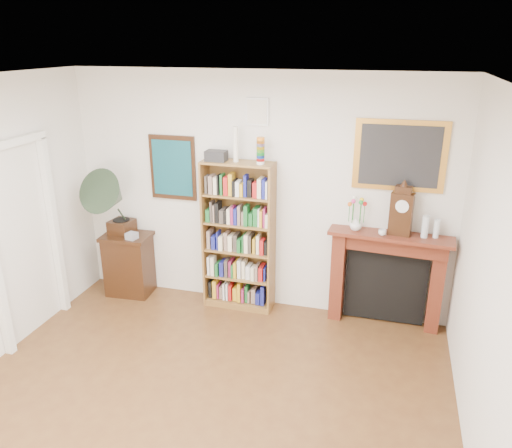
% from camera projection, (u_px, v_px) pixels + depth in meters
% --- Properties ---
extents(room, '(4.51, 5.01, 2.81)m').
position_uv_depth(room, '(164.00, 292.00, 3.56)').
color(room, '#523019').
rests_on(room, ground).
extents(door_casing, '(0.08, 1.02, 2.17)m').
position_uv_depth(door_casing, '(23.00, 225.00, 5.25)').
color(door_casing, white).
rests_on(door_casing, left_wall).
extents(teal_poster, '(0.58, 0.04, 0.78)m').
position_uv_depth(teal_poster, '(173.00, 168.00, 5.98)').
color(teal_poster, black).
rests_on(teal_poster, back_wall).
extents(small_picture, '(0.26, 0.04, 0.30)m').
position_uv_depth(small_picture, '(257.00, 112.00, 5.47)').
color(small_picture, white).
rests_on(small_picture, back_wall).
extents(gilt_painting, '(0.95, 0.04, 0.75)m').
position_uv_depth(gilt_painting, '(400.00, 156.00, 5.22)').
color(gilt_painting, gold).
rests_on(gilt_painting, back_wall).
extents(bookshelf, '(0.84, 0.31, 2.08)m').
position_uv_depth(bookshelf, '(238.00, 229.00, 5.84)').
color(bookshelf, brown).
rests_on(bookshelf, floor).
extents(side_cabinet, '(0.61, 0.47, 0.80)m').
position_uv_depth(side_cabinet, '(129.00, 264.00, 6.36)').
color(side_cabinet, black).
rests_on(side_cabinet, floor).
extents(fireplace, '(1.34, 0.41, 1.12)m').
position_uv_depth(fireplace, '(387.00, 271.00, 5.60)').
color(fireplace, '#4F1E12').
rests_on(fireplace, floor).
extents(gramophone, '(0.60, 0.72, 0.89)m').
position_uv_depth(gramophone, '(112.00, 198.00, 5.98)').
color(gramophone, black).
rests_on(gramophone, side_cabinet).
extents(cd_stack, '(0.14, 0.14, 0.08)m').
position_uv_depth(cd_stack, '(132.00, 236.00, 6.09)').
color(cd_stack, '#B8B9C5').
rests_on(cd_stack, side_cabinet).
extents(mantel_clock, '(0.25, 0.17, 0.54)m').
position_uv_depth(mantel_clock, '(401.00, 212.00, 5.29)').
color(mantel_clock, black).
rests_on(mantel_clock, fireplace).
extents(flower_vase, '(0.16, 0.16, 0.14)m').
position_uv_depth(flower_vase, '(356.00, 224.00, 5.48)').
color(flower_vase, silver).
rests_on(flower_vase, fireplace).
extents(teacup, '(0.10, 0.10, 0.07)m').
position_uv_depth(teacup, '(382.00, 232.00, 5.34)').
color(teacup, silver).
rests_on(teacup, fireplace).
extents(bottle_left, '(0.07, 0.07, 0.24)m').
position_uv_depth(bottle_left, '(425.00, 227.00, 5.26)').
color(bottle_left, silver).
rests_on(bottle_left, fireplace).
extents(bottle_right, '(0.06, 0.06, 0.20)m').
position_uv_depth(bottle_right, '(436.00, 229.00, 5.26)').
color(bottle_right, silver).
rests_on(bottle_right, fireplace).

